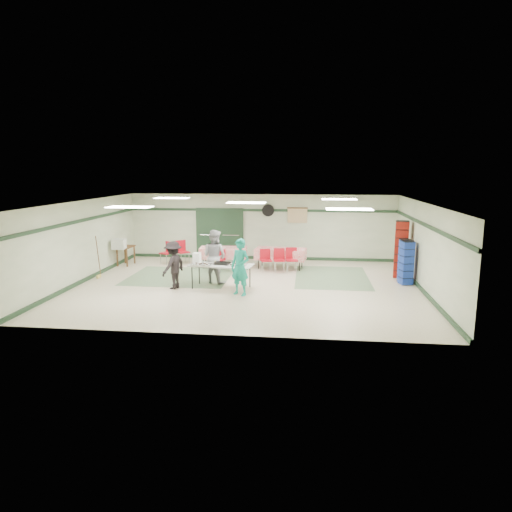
# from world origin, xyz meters

# --- Properties ---
(floor) EXTENTS (11.00, 11.00, 0.00)m
(floor) POSITION_xyz_m (0.00, 0.00, 0.00)
(floor) COLOR beige
(floor) RESTS_ON ground
(ceiling) EXTENTS (11.00, 11.00, 0.00)m
(ceiling) POSITION_xyz_m (0.00, 0.00, 2.70)
(ceiling) COLOR white
(ceiling) RESTS_ON wall_back
(wall_back) EXTENTS (11.00, 0.00, 11.00)m
(wall_back) POSITION_xyz_m (0.00, 4.50, 1.35)
(wall_back) COLOR beige
(wall_back) RESTS_ON floor
(wall_front) EXTENTS (11.00, 0.00, 11.00)m
(wall_front) POSITION_xyz_m (0.00, -4.50, 1.35)
(wall_front) COLOR beige
(wall_front) RESTS_ON floor
(wall_left) EXTENTS (0.00, 9.00, 9.00)m
(wall_left) POSITION_xyz_m (-5.50, 0.00, 1.35)
(wall_left) COLOR beige
(wall_left) RESTS_ON floor
(wall_right) EXTENTS (0.00, 9.00, 9.00)m
(wall_right) POSITION_xyz_m (5.50, 0.00, 1.35)
(wall_right) COLOR beige
(wall_right) RESTS_ON floor
(trim_back) EXTENTS (11.00, 0.06, 0.10)m
(trim_back) POSITION_xyz_m (0.00, 4.47, 2.05)
(trim_back) COLOR #1E3722
(trim_back) RESTS_ON wall_back
(baseboard_back) EXTENTS (11.00, 0.06, 0.12)m
(baseboard_back) POSITION_xyz_m (0.00, 4.47, 0.06)
(baseboard_back) COLOR #1E3722
(baseboard_back) RESTS_ON floor
(trim_left) EXTENTS (0.06, 9.00, 0.10)m
(trim_left) POSITION_xyz_m (-5.47, 0.00, 2.05)
(trim_left) COLOR #1E3722
(trim_left) RESTS_ON wall_back
(baseboard_left) EXTENTS (0.06, 9.00, 0.12)m
(baseboard_left) POSITION_xyz_m (-5.47, 0.00, 0.06)
(baseboard_left) COLOR #1E3722
(baseboard_left) RESTS_ON floor
(trim_right) EXTENTS (0.06, 9.00, 0.10)m
(trim_right) POSITION_xyz_m (5.47, 0.00, 2.05)
(trim_right) COLOR #1E3722
(trim_right) RESTS_ON wall_back
(baseboard_right) EXTENTS (0.06, 9.00, 0.12)m
(baseboard_right) POSITION_xyz_m (5.47, 0.00, 0.06)
(baseboard_right) COLOR #1E3722
(baseboard_right) RESTS_ON floor
(green_patch_a) EXTENTS (3.50, 3.00, 0.01)m
(green_patch_a) POSITION_xyz_m (-2.50, 1.00, 0.00)
(green_patch_a) COLOR gray
(green_patch_a) RESTS_ON floor
(green_patch_b) EXTENTS (2.50, 3.50, 0.01)m
(green_patch_b) POSITION_xyz_m (2.80, 1.50, 0.00)
(green_patch_b) COLOR gray
(green_patch_b) RESTS_ON floor
(double_door_left) EXTENTS (0.90, 0.06, 2.10)m
(double_door_left) POSITION_xyz_m (-2.20, 4.44, 1.05)
(double_door_left) COLOR gray
(double_door_left) RESTS_ON floor
(double_door_right) EXTENTS (0.90, 0.06, 2.10)m
(double_door_right) POSITION_xyz_m (-1.25, 4.44, 1.05)
(double_door_right) COLOR gray
(double_door_right) RESTS_ON floor
(door_frame) EXTENTS (2.00, 0.03, 2.15)m
(door_frame) POSITION_xyz_m (-1.73, 4.42, 1.05)
(door_frame) COLOR #1E3722
(door_frame) RESTS_ON floor
(wall_fan) EXTENTS (0.50, 0.10, 0.50)m
(wall_fan) POSITION_xyz_m (0.30, 4.44, 2.05)
(wall_fan) COLOR black
(wall_fan) RESTS_ON wall_back
(scroll_banner) EXTENTS (0.80, 0.02, 0.60)m
(scroll_banner) POSITION_xyz_m (1.50, 4.44, 1.85)
(scroll_banner) COLOR #CEB780
(scroll_banner) RESTS_ON wall_back
(serving_table) EXTENTS (2.06, 1.03, 0.76)m
(serving_table) POSITION_xyz_m (-0.76, -0.38, 0.72)
(serving_table) COLOR #A3A49F
(serving_table) RESTS_ON floor
(sheet_tray_right) EXTENTS (0.61, 0.49, 0.02)m
(sheet_tray_right) POSITION_xyz_m (-0.23, -0.44, 0.77)
(sheet_tray_right) COLOR silver
(sheet_tray_right) RESTS_ON serving_table
(sheet_tray_mid) EXTENTS (0.57, 0.46, 0.02)m
(sheet_tray_mid) POSITION_xyz_m (-0.81, -0.27, 0.77)
(sheet_tray_mid) COLOR silver
(sheet_tray_mid) RESTS_ON serving_table
(sheet_tray_left) EXTENTS (0.67, 0.54, 0.02)m
(sheet_tray_left) POSITION_xyz_m (-1.34, -0.55, 0.77)
(sheet_tray_left) COLOR silver
(sheet_tray_left) RESTS_ON serving_table
(baking_pan) EXTENTS (0.49, 0.34, 0.08)m
(baking_pan) POSITION_xyz_m (-0.74, -0.36, 0.80)
(baking_pan) COLOR black
(baking_pan) RESTS_ON serving_table
(foam_box_stack) EXTENTS (0.24, 0.23, 0.35)m
(foam_box_stack) POSITION_xyz_m (-1.53, -0.36, 0.94)
(foam_box_stack) COLOR white
(foam_box_stack) RESTS_ON serving_table
(volunteer_teal) EXTENTS (0.74, 0.64, 1.70)m
(volunteer_teal) POSITION_xyz_m (-0.05, -1.09, 0.85)
(volunteer_teal) COLOR #169A84
(volunteer_teal) RESTS_ON floor
(volunteer_grey) EXTENTS (1.07, 0.98, 1.77)m
(volunteer_grey) POSITION_xyz_m (-1.11, 0.29, 0.89)
(volunteer_grey) COLOR gray
(volunteer_grey) RESTS_ON floor
(volunteer_dark) EXTENTS (0.87, 1.11, 1.51)m
(volunteer_dark) POSITION_xyz_m (-2.24, -0.61, 0.76)
(volunteer_dark) COLOR black
(volunteer_dark) RESTS_ON floor
(dining_table_a) EXTENTS (1.97, 1.06, 0.77)m
(dining_table_a) POSITION_xyz_m (0.93, 2.76, 0.57)
(dining_table_a) COLOR red
(dining_table_a) RESTS_ON floor
(dining_table_b) EXTENTS (1.83, 0.93, 0.77)m
(dining_table_b) POSITION_xyz_m (-1.27, 2.76, 0.57)
(dining_table_b) COLOR red
(dining_table_b) RESTS_ON floor
(chair_a) EXTENTS (0.45, 0.45, 0.86)m
(chair_a) POSITION_xyz_m (0.91, 2.19, 0.52)
(chair_a) COLOR #B40E1B
(chair_a) RESTS_ON floor
(chair_b) EXTENTS (0.49, 0.49, 0.83)m
(chair_b) POSITION_xyz_m (0.41, 2.18, 0.51)
(chair_b) COLOR #B40E1B
(chair_b) RESTS_ON floor
(chair_c) EXTENTS (0.48, 0.48, 0.89)m
(chair_c) POSITION_xyz_m (1.36, 2.19, 0.55)
(chair_c) COLOR #B40E1B
(chair_c) RESTS_ON floor
(chair_d) EXTENTS (0.47, 0.47, 0.78)m
(chair_d) POSITION_xyz_m (-1.29, 2.18, 0.47)
(chair_d) COLOR #B40E1B
(chair_d) RESTS_ON floor
(chair_loose_a) EXTENTS (0.61, 0.61, 0.92)m
(chair_loose_a) POSITION_xyz_m (-3.03, 3.22, 0.57)
(chair_loose_a) COLOR #B40E1B
(chair_loose_a) RESTS_ON floor
(chair_loose_b) EXTENTS (0.57, 0.57, 0.90)m
(chair_loose_b) POSITION_xyz_m (-3.55, 3.03, 0.55)
(chair_loose_b) COLOR #B40E1B
(chair_loose_b) RESTS_ON floor
(crate_stack_blue_a) EXTENTS (0.42, 0.42, 1.45)m
(crate_stack_blue_a) POSITION_xyz_m (5.15, 0.97, 0.72)
(crate_stack_blue_a) COLOR navy
(crate_stack_blue_a) RESTS_ON floor
(crate_stack_red) EXTENTS (0.50, 0.50, 1.98)m
(crate_stack_red) POSITION_xyz_m (5.15, 1.77, 0.99)
(crate_stack_red) COLOR #9E1A0F
(crate_stack_red) RESTS_ON floor
(crate_stack_blue_b) EXTENTS (0.44, 0.44, 1.43)m
(crate_stack_blue_b) POSITION_xyz_m (5.15, 0.78, 0.71)
(crate_stack_blue_b) COLOR navy
(crate_stack_blue_b) RESTS_ON floor
(printer_table) EXTENTS (0.57, 0.82, 0.74)m
(printer_table) POSITION_xyz_m (-5.15, 2.69, 0.62)
(printer_table) COLOR brown
(printer_table) RESTS_ON floor
(office_printer) EXTENTS (0.51, 0.45, 0.37)m
(office_printer) POSITION_xyz_m (-5.15, 2.09, 0.93)
(office_printer) COLOR silver
(office_printer) RESTS_ON printer_table
(broom) EXTENTS (0.06, 0.23, 1.45)m
(broom) POSITION_xyz_m (-5.23, 0.50, 0.76)
(broom) COLOR brown
(broom) RESTS_ON floor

